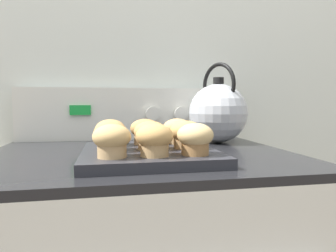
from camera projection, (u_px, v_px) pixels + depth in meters
name	position (u px, v px, depth m)	size (l,w,h in m)	color
wall_back	(130.00, 54.00, 1.09)	(8.00, 0.05, 2.40)	silver
control_panel	(132.00, 114.00, 1.05)	(0.76, 0.07, 0.18)	silver
muffin_pan	(149.00, 154.00, 0.68)	(0.30, 0.30, 0.02)	#28282D
muffin_r0_c0	(112.00, 140.00, 0.58)	(0.07, 0.07, 0.06)	tan
muffin_r0_c1	(154.00, 139.00, 0.59)	(0.07, 0.07, 0.06)	tan
muffin_r0_c2	(195.00, 138.00, 0.61)	(0.07, 0.07, 0.06)	olive
muffin_r1_c0	(111.00, 135.00, 0.66)	(0.07, 0.07, 0.06)	#A37A4C
muffin_r1_c1	(150.00, 135.00, 0.68)	(0.07, 0.07, 0.06)	tan
muffin_r1_c2	(186.00, 134.00, 0.69)	(0.07, 0.07, 0.06)	#A37A4C
muffin_r2_c0	(110.00, 132.00, 0.74)	(0.07, 0.07, 0.06)	tan
muffin_r2_c1	(145.00, 131.00, 0.76)	(0.07, 0.07, 0.06)	tan
muffin_r2_c2	(177.00, 130.00, 0.78)	(0.07, 0.07, 0.06)	tan
tea_kettle	(218.00, 112.00, 0.96)	(0.19, 0.22, 0.26)	#ADAFB5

